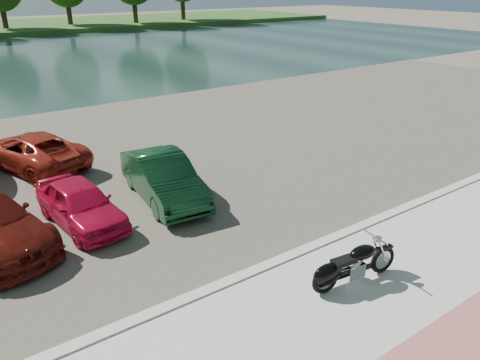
{
  "coord_description": "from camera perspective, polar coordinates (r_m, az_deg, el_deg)",
  "views": [
    {
      "loc": [
        -6.72,
        -5.31,
        6.35
      ],
      "look_at": [
        0.48,
        4.72,
        1.1
      ],
      "focal_mm": 35.0,
      "sensor_mm": 36.0,
      "label": 1
    }
  ],
  "objects": [
    {
      "name": "car_10",
      "position": [
        18.62,
        -24.05,
        3.3
      ],
      "size": [
        3.56,
        5.15,
        1.31
      ],
      "primitive_type": "imported",
      "rotation": [
        0.0,
        0.0,
        3.47
      ],
      "color": "#A3291B",
      "rests_on": "parking_lot"
    },
    {
      "name": "parking_lot",
      "position": [
        18.75,
        -12.5,
        2.73
      ],
      "size": [
        60.0,
        18.0,
        0.04
      ],
      "primitive_type": "cube",
      "color": "#443D36",
      "rests_on": "ground"
    },
    {
      "name": "motorcycle",
      "position": [
        10.73,
        12.97,
        -10.29
      ],
      "size": [
        2.33,
        0.76,
        1.05
      ],
      "rotation": [
        0.0,
        0.0,
        -0.13
      ],
      "color": "black",
      "rests_on": "promenade"
    },
    {
      "name": "car_4",
      "position": [
        13.75,
        -18.89,
        -2.74
      ],
      "size": [
        1.83,
        3.78,
        1.24
      ],
      "primitive_type": "imported",
      "rotation": [
        0.0,
        0.0,
        0.1
      ],
      "color": "#C20C36",
      "rests_on": "parking_lot"
    },
    {
      "name": "car_5",
      "position": [
        14.66,
        -9.33,
        0.27
      ],
      "size": [
        1.99,
        4.47,
        1.43
      ],
      "primitive_type": "imported",
      "rotation": [
        0.0,
        0.0,
        -0.11
      ],
      "color": "black",
      "rests_on": "parking_lot"
    },
    {
      "name": "ground",
      "position": [
        10.67,
        13.21,
        -14.22
      ],
      "size": [
        200.0,
        200.0,
        0.0
      ],
      "primitive_type": "plane",
      "color": "#595447",
      "rests_on": "ground"
    },
    {
      "name": "promenade",
      "position": [
        10.17,
        17.58,
        -16.51
      ],
      "size": [
        60.0,
        6.0,
        0.1
      ],
      "primitive_type": "cube",
      "color": "#B5B2AA",
      "rests_on": "ground"
    },
    {
      "name": "kerb",
      "position": [
        11.75,
        5.92,
        -9.4
      ],
      "size": [
        60.0,
        0.3,
        0.14
      ],
      "primitive_type": "cube",
      "color": "#B5B2AA",
      "rests_on": "ground"
    }
  ]
}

